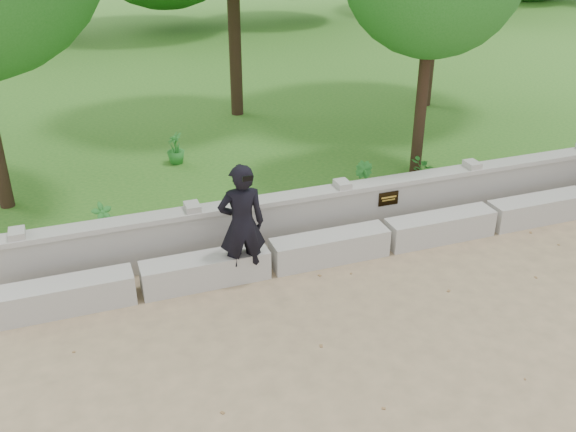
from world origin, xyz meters
name	(u,v)px	position (x,y,z in m)	size (l,w,h in m)	color
ground	(450,313)	(0.00, 0.00, 0.00)	(80.00, 80.00, 0.00)	tan
lawn	(210,70)	(0.00, 14.00, 0.12)	(40.00, 22.00, 0.25)	#2B671E
concrete_bench	(387,237)	(0.00, 1.90, 0.22)	(11.90, 0.45, 0.45)	#A7A59E
parapet_wall	(368,206)	(0.00, 2.60, 0.46)	(12.50, 0.35, 0.90)	#9D9B94
man_main	(242,225)	(-2.45, 1.80, 0.94)	(0.72, 0.65, 1.88)	black
shrub_a	(104,222)	(-4.29, 3.30, 0.57)	(0.34, 0.23, 0.65)	#2B7E2C
shrub_b	(365,181)	(0.28, 3.32, 0.59)	(0.38, 0.30, 0.68)	#2B7E2C
shrub_c	(424,173)	(1.57, 3.43, 0.52)	(0.49, 0.43, 0.55)	#2B7E2C
shrub_d	(176,148)	(-2.59, 6.18, 0.57)	(0.36, 0.32, 0.65)	#2B7E2C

